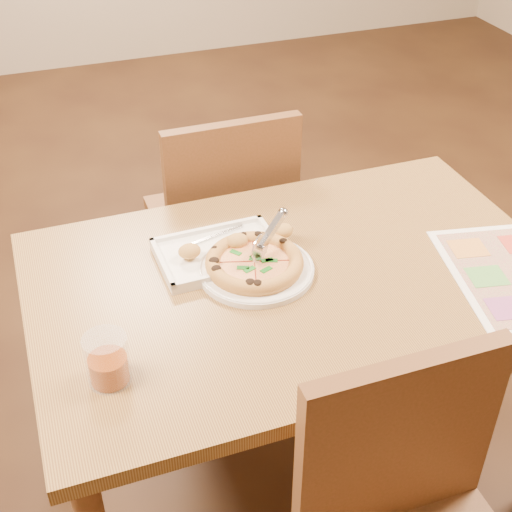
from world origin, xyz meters
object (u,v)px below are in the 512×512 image
object	(u,v)px
pizza_cutter	(268,236)
chair_far	(225,206)
plate	(256,270)
appetizer_tray	(223,252)
glass_tumbler	(108,362)
dining_table	(297,303)
pizza	(254,263)

from	to	relation	value
pizza_cutter	chair_far	bearing A→B (deg)	45.63
plate	pizza_cutter	world-z (taller)	pizza_cutter
plate	pizza_cutter	bearing A→B (deg)	32.65
plate	appetizer_tray	world-z (taller)	appetizer_tray
glass_tumbler	appetizer_tray	bearing A→B (deg)	43.65
dining_table	pizza	bearing A→B (deg)	150.59
appetizer_tray	pizza	bearing A→B (deg)	-58.03
pizza	pizza_cutter	xyz separation A→B (m)	(0.04, 0.02, 0.06)
plate	glass_tumbler	bearing A→B (deg)	-149.21
chair_far	appetizer_tray	distance (m)	0.51
plate	glass_tumbler	distance (m)	0.47
pizza	glass_tumbler	world-z (taller)	glass_tumbler
dining_table	chair_far	distance (m)	0.61
dining_table	pizza	distance (m)	0.16
dining_table	chair_far	bearing A→B (deg)	90.00
pizza	appetizer_tray	distance (m)	0.10
chair_far	plate	xyz separation A→B (m)	(-0.09, -0.55, 0.16)
pizza	appetizer_tray	xyz separation A→B (m)	(-0.05, 0.09, -0.01)
chair_far	pizza_cutter	size ratio (longest dim) A/B	3.80
chair_far	pizza	xyz separation A→B (m)	(-0.09, -0.55, 0.18)
plate	pizza_cutter	distance (m)	0.09
chair_far	glass_tumbler	world-z (taller)	chair_far
pizza_cutter	glass_tumbler	size ratio (longest dim) A/B	1.10
dining_table	chair_far	xyz separation A→B (m)	(-0.00, 0.60, -0.07)
dining_table	pizza_cutter	xyz separation A→B (m)	(-0.05, 0.08, 0.17)
chair_far	appetizer_tray	xyz separation A→B (m)	(-0.15, -0.46, 0.17)
plate	dining_table	bearing A→B (deg)	-28.06
chair_far	pizza	bearing A→B (deg)	80.20
dining_table	plate	size ratio (longest dim) A/B	4.55
glass_tumbler	pizza	bearing A→B (deg)	31.40
pizza_cutter	dining_table	bearing A→B (deg)	-94.79
plate	pizza_cutter	xyz separation A→B (m)	(0.04, 0.03, 0.08)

